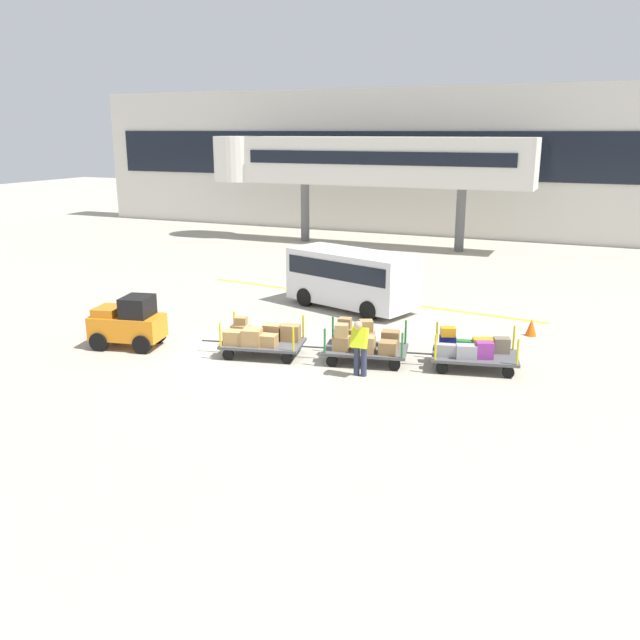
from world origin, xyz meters
TOP-DOWN VIEW (x-y plane):
  - ground_plane at (0.00, 0.00)m, footprint 120.00×120.00m
  - apron_lead_line at (0.52, 7.76)m, footprint 14.11×1.87m
  - terminal_building at (0.00, 25.98)m, footprint 50.27×2.51m
  - jet_bridge at (-4.65, 19.99)m, footprint 18.70×3.00m
  - baggage_tug at (-3.80, -0.82)m, footprint 2.29×1.61m
  - baggage_cart_lead at (0.18, 0.06)m, footprint 3.09×1.86m
  - baggage_cart_middle at (3.13, 0.71)m, footprint 3.09×1.86m
  - baggage_cart_tail at (6.05, 1.37)m, footprint 3.09×1.86m
  - baggage_handler at (3.45, -0.48)m, footprint 0.41×0.44m
  - shuttle_van at (0.66, 6.22)m, footprint 5.15×3.29m
  - safety_cone_near at (7.17, 5.21)m, footprint 0.36×0.36m
  - safety_cone_far at (-5.97, 2.94)m, footprint 0.36×0.36m

SIDE VIEW (x-z plane):
  - ground_plane at x=0.00m, z-range 0.00..0.00m
  - apron_lead_line at x=0.52m, z-range 0.00..0.01m
  - safety_cone_near at x=7.17m, z-range 0.00..0.55m
  - safety_cone_far at x=-5.97m, z-range 0.00..0.55m
  - baggage_cart_tail at x=6.05m, z-range -0.05..1.05m
  - baggage_cart_lead at x=0.18m, z-range -0.02..1.08m
  - baggage_cart_middle at x=3.13m, z-range -0.01..1.15m
  - baggage_tug at x=-3.80m, z-range -0.04..1.54m
  - baggage_handler at x=3.45m, z-range 0.08..1.65m
  - shuttle_van at x=0.66m, z-range 0.19..2.28m
  - terminal_building at x=0.00m, z-range 0.01..8.86m
  - jet_bridge at x=-4.65m, z-range 1.65..7.63m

